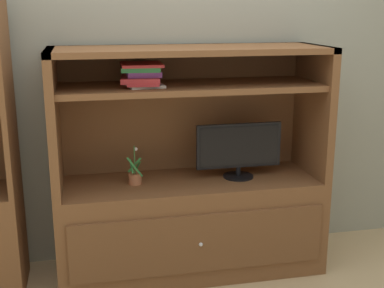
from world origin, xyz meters
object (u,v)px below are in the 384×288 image
Objects in this scene: media_console at (190,201)px; potted_plant at (135,177)px; tv_monitor at (239,149)px; magazine_stack at (142,75)px.

potted_plant is at bearing -179.16° from media_console.
magazine_stack is at bearing 178.87° from tv_monitor.
tv_monitor is at bearing -2.79° from media_console.
media_console reaches higher than magazine_stack.
potted_plant is 0.68× the size of magazine_stack.
potted_plant is 0.64m from magazine_stack.
potted_plant is (-0.35, -0.01, 0.19)m from media_console.
media_console is at bearing 0.84° from potted_plant.
tv_monitor is at bearing -0.88° from potted_plant.
potted_plant is at bearing -178.23° from magazine_stack.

